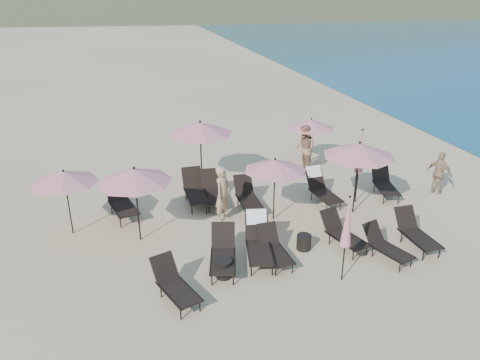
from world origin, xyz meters
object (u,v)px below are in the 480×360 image
object	(u,v)px
lounger_8	(212,191)
beachgoer_a	(223,194)
lounger_7	(195,190)
lounger_11	(384,183)
side_table_0	(224,268)
beachgoer_b	(304,149)
lounger_3	(342,233)
lounger_6	(121,202)
lounger_10	(321,187)
umbrella_closed_1	(360,152)
umbrella_closed_0	(347,223)
lounger_5	(416,232)
lounger_2	(274,248)
lounger_4	(386,245)
lounger_12	(258,240)
umbrella_open_4	(311,124)
lounger_0	(174,284)
lounger_9	(248,196)
umbrella_open_5	(64,177)
umbrella_open_1	(275,165)
umbrella_open_3	(200,128)
umbrella_open_0	(134,176)
umbrella_open_2	(359,150)
side_table_1	(304,242)
lounger_1	(223,252)
beachgoer_c	(439,173)

from	to	relation	value
lounger_8	beachgoer_a	world-z (taller)	beachgoer_a
lounger_7	lounger_11	size ratio (longest dim) A/B	1.05
side_table_0	beachgoer_b	distance (m)	7.78
lounger_3	lounger_6	distance (m)	7.02
lounger_10	umbrella_closed_1	distance (m)	1.78
lounger_8	beachgoer_a	xyz separation A→B (m)	(0.07, -1.34, 0.45)
lounger_7	beachgoer_b	bearing A→B (deg)	18.78
umbrella_closed_0	lounger_5	bearing A→B (deg)	19.68
lounger_2	lounger_5	xyz separation A→B (m)	(4.16, -0.30, 0.04)
lounger_11	lounger_3	bearing A→B (deg)	-124.86
umbrella_closed_0	beachgoer_b	xyz separation A→B (m)	(1.85, 7.06, -0.70)
lounger_4	lounger_12	xyz separation A→B (m)	(-3.34, 0.97, 0.14)
lounger_3	umbrella_closed_1	bearing A→B (deg)	39.60
lounger_5	umbrella_open_4	bearing A→B (deg)	93.31
lounger_0	side_table_0	bearing A→B (deg)	3.81
beachgoer_b	lounger_6	bearing A→B (deg)	-77.47
lounger_9	side_table_0	bearing A→B (deg)	-114.36
lounger_6	umbrella_open_5	world-z (taller)	umbrella_open_5
umbrella_open_1	lounger_12	bearing A→B (deg)	-119.64
lounger_6	lounger_12	distance (m)	5.01
lounger_11	lounger_9	bearing A→B (deg)	-169.84
umbrella_closed_0	lounger_6	bearing A→B (deg)	135.53
lounger_6	umbrella_open_3	bearing A→B (deg)	15.73
umbrella_open_0	beachgoer_a	distance (m)	2.90
umbrella_closed_1	beachgoer_b	size ratio (longest dim) A/B	1.37
lounger_11	umbrella_open_3	distance (m)	6.81
umbrella_open_2	side_table_1	bearing A→B (deg)	-144.84
lounger_5	side_table_0	bearing A→B (deg)	179.75
lounger_10	lounger_9	bearing A→B (deg)	173.34
lounger_4	lounger_11	xyz separation A→B (m)	(2.18, 3.69, 0.04)
lounger_2	side_table_0	bearing A→B (deg)	-169.41
umbrella_closed_1	lounger_12	bearing A→B (deg)	-150.19
umbrella_open_2	beachgoer_a	xyz separation A→B (m)	(-4.26, 0.54, -1.25)
lounger_5	lounger_11	world-z (taller)	lounger_5
lounger_12	beachgoer_a	bearing A→B (deg)	112.28
lounger_12	umbrella_open_5	distance (m)	5.86
umbrella_open_4	beachgoer_a	world-z (taller)	umbrella_open_4
umbrella_closed_0	lounger_4	bearing A→B (deg)	21.40
lounger_1	lounger_6	world-z (taller)	lounger_6
lounger_3	side_table_0	world-z (taller)	lounger_3
umbrella_open_2	umbrella_closed_0	bearing A→B (deg)	-121.77
umbrella_open_0	lounger_2	bearing A→B (deg)	-31.65
lounger_11	side_table_0	bearing A→B (deg)	-140.50
lounger_1	lounger_12	xyz separation A→B (m)	(1.05, 0.26, 0.08)
lounger_11	umbrella_open_5	world-z (taller)	umbrella_open_5
lounger_1	umbrella_open_1	world-z (taller)	umbrella_open_1
lounger_12	umbrella_closed_0	size ratio (longest dim) A/B	0.79
umbrella_open_1	umbrella_closed_1	world-z (taller)	umbrella_closed_1
umbrella_open_3	beachgoer_c	distance (m)	8.60
lounger_7	lounger_8	bearing A→B (deg)	-19.26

